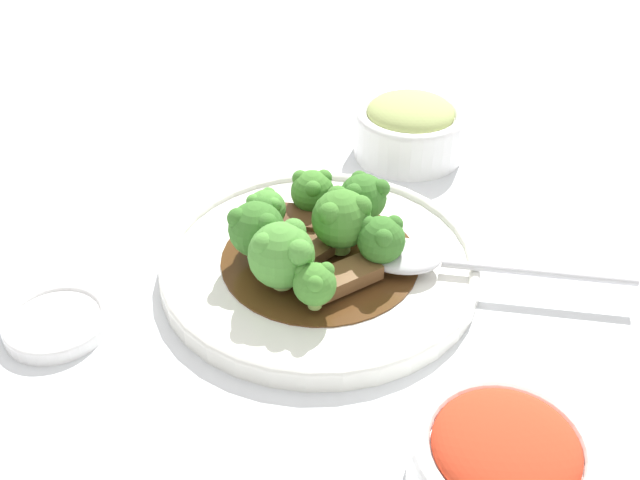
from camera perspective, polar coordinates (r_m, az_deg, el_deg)
The scene contains 18 objects.
ground_plane at distance 0.62m, azimuth 0.00°, elevation -2.49°, with size 4.00×4.00×0.00m, color silver.
main_plate at distance 0.62m, azimuth 0.00°, elevation -1.78°, with size 0.26×0.26×0.02m.
beef_strip_0 at distance 0.58m, azimuth 1.85°, elevation -2.85°, with size 0.06×0.04×0.01m.
beef_strip_1 at distance 0.64m, azimuth -2.28°, elevation 1.49°, with size 0.05×0.06×0.01m.
beef_strip_2 at distance 0.61m, azimuth -1.21°, elevation -0.99°, with size 0.06×0.04×0.01m.
broccoli_floret_0 at distance 0.62m, azimuth 1.71°, elevation 2.27°, with size 0.04×0.04×0.04m.
broccoli_floret_1 at distance 0.55m, azimuth -0.41°, elevation -3.33°, with size 0.03×0.03×0.04m.
broccoli_floret_2 at distance 0.56m, azimuth -2.60°, elevation -1.22°, with size 0.05×0.05×0.05m.
broccoli_floret_3 at distance 0.60m, azimuth 1.64°, elevation 1.72°, with size 0.05×0.05×0.06m.
broccoli_floret_4 at distance 0.59m, azimuth 4.69°, elevation 0.09°, with size 0.04×0.04×0.04m.
broccoli_floret_5 at distance 0.59m, azimuth -4.87°, elevation 0.93°, with size 0.05×0.05×0.05m.
broccoli_floret_6 at distance 0.63m, azimuth 3.48°, elevation 3.27°, with size 0.04×0.04×0.05m.
broccoli_floret_7 at distance 0.64m, azimuth -0.58°, elevation 3.77°, with size 0.04×0.04×0.04m.
broccoli_floret_8 at distance 0.62m, azimuth -4.11°, elevation 2.40°, with size 0.03×0.03×0.04m.
serving_spoon at distance 0.60m, azimuth 7.72°, elevation -1.39°, with size 0.13×0.20×0.01m.
side_bowl_kimchi at distance 0.47m, azimuth 13.76°, elevation -16.01°, with size 0.11×0.11×0.05m.
side_bowl_appetizer at distance 0.78m, azimuth 6.85°, elevation 8.56°, with size 0.11×0.11×0.06m.
sauce_dish at distance 0.60m, azimuth -19.46°, elevation -5.95°, with size 0.08×0.08×0.01m.
Camera 1 is at (0.38, 0.30, 0.40)m, focal length 42.00 mm.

